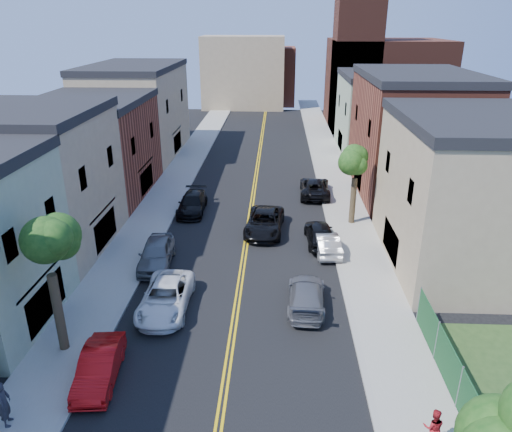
# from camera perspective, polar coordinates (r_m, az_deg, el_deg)

# --- Properties ---
(sidewalk_left) EXTENTS (3.20, 100.00, 0.15)m
(sidewalk_left) POSITION_cam_1_polar(r_m,az_deg,el_deg) (47.81, -9.63, 4.24)
(sidewalk_left) COLOR gray
(sidewalk_left) RESTS_ON ground
(sidewalk_right) EXTENTS (3.20, 100.00, 0.15)m
(sidewalk_right) POSITION_cam_1_polar(r_m,az_deg,el_deg) (47.11, 9.56, 3.97)
(sidewalk_right) COLOR gray
(sidewalk_right) RESTS_ON ground
(curb_left) EXTENTS (0.30, 100.00, 0.15)m
(curb_left) POSITION_cam_1_polar(r_m,az_deg,el_deg) (47.47, -7.56, 4.24)
(curb_left) COLOR gray
(curb_left) RESTS_ON ground
(curb_right) EXTENTS (0.30, 100.00, 0.15)m
(curb_right) POSITION_cam_1_polar(r_m,az_deg,el_deg) (46.93, 7.44, 4.03)
(curb_right) COLOR gray
(curb_right) RESTS_ON ground
(bldg_left_tan_near) EXTENTS (9.00, 10.00, 9.00)m
(bldg_left_tan_near) POSITION_cam_1_polar(r_m,az_deg,el_deg) (35.04, -24.93, 3.31)
(bldg_left_tan_near) COLOR #998466
(bldg_left_tan_near) RESTS_ON ground
(bldg_left_brick) EXTENTS (9.00, 12.00, 8.00)m
(bldg_left_brick) POSITION_cam_1_polar(r_m,az_deg,el_deg) (44.79, -18.71, 7.37)
(bldg_left_brick) COLOR brown
(bldg_left_brick) RESTS_ON ground
(bldg_left_tan_far) EXTENTS (9.00, 16.00, 9.50)m
(bldg_left_tan_far) POSITION_cam_1_polar(r_m,az_deg,el_deg) (57.60, -13.98, 11.79)
(bldg_left_tan_far) COLOR #998466
(bldg_left_tan_far) RESTS_ON ground
(bldg_right_tan) EXTENTS (9.00, 12.00, 9.00)m
(bldg_right_tan) POSITION_cam_1_polar(r_m,az_deg,el_deg) (32.45, 23.98, 2.05)
(bldg_right_tan) COLOR #998466
(bldg_right_tan) RESTS_ON ground
(bldg_right_brick) EXTENTS (9.00, 14.00, 10.00)m
(bldg_right_brick) POSITION_cam_1_polar(r_m,az_deg,el_deg) (45.10, 18.06, 8.87)
(bldg_right_brick) COLOR brown
(bldg_right_brick) RESTS_ON ground
(bldg_right_palegrn) EXTENTS (9.00, 12.00, 8.50)m
(bldg_right_palegrn) POSITION_cam_1_polar(r_m,az_deg,el_deg) (58.59, 14.57, 11.41)
(bldg_right_palegrn) COLOR gray
(bldg_right_palegrn) RESTS_ON ground
(church) EXTENTS (16.20, 14.20, 22.60)m
(church) POSITION_cam_1_polar(r_m,az_deg,el_deg) (73.26, 14.34, 15.89)
(church) COLOR #4C2319
(church) RESTS_ON ground
(backdrop_left) EXTENTS (14.00, 8.00, 12.00)m
(backdrop_left) POSITION_cam_1_polar(r_m,az_deg,el_deg) (87.05, -1.50, 16.64)
(backdrop_left) COLOR #998466
(backdrop_left) RESTS_ON ground
(backdrop_center) EXTENTS (10.00, 8.00, 10.00)m
(backdrop_center) POSITION_cam_1_polar(r_m,az_deg,el_deg) (90.95, 1.31, 16.26)
(backdrop_center) COLOR brown
(backdrop_center) RESTS_ON ground
(fence_right) EXTENTS (0.04, 15.00, 1.90)m
(fence_right) POSITION_cam_1_polar(r_m,az_deg,el_deg) (20.82, 24.38, -20.88)
(fence_right) COLOR #143F1E
(fence_right) RESTS_ON sidewalk_right
(tree_left_mid) EXTENTS (5.20, 5.20, 9.29)m
(tree_left_mid) POSITION_cam_1_polar(r_m,az_deg,el_deg) (22.46, -23.97, -0.86)
(tree_left_mid) COLOR #392A1C
(tree_left_mid) RESTS_ON sidewalk_left
(tree_right_far) EXTENTS (4.40, 4.40, 8.03)m
(tree_right_far) POSITION_cam_1_polar(r_m,az_deg,el_deg) (36.03, 11.92, 7.52)
(tree_right_far) COLOR #392A1C
(tree_right_far) RESTS_ON sidewalk_right
(red_sedan) EXTENTS (1.90, 4.42, 1.41)m
(red_sedan) POSITION_cam_1_polar(r_m,az_deg,el_deg) (22.92, -18.10, -16.60)
(red_sedan) COLOR #BC0C0D
(red_sedan) RESTS_ON ground
(white_pickup) EXTENTS (2.54, 5.44, 1.51)m
(white_pickup) POSITION_cam_1_polar(r_m,az_deg,el_deg) (26.78, -10.66, -9.46)
(white_pickup) COLOR white
(white_pickup) RESTS_ON ground
(grey_car_left) EXTENTS (2.37, 5.10, 1.69)m
(grey_car_left) POSITION_cam_1_polar(r_m,az_deg,el_deg) (31.36, -11.73, -4.36)
(grey_car_left) COLOR slate
(grey_car_left) RESTS_ON ground
(black_car_left) EXTENTS (2.17, 5.15, 1.49)m
(black_car_left) POSITION_cam_1_polar(r_m,az_deg,el_deg) (39.54, -7.57, 1.50)
(black_car_left) COLOR black
(black_car_left) RESTS_ON ground
(grey_car_right) EXTENTS (2.27, 4.99, 1.42)m
(grey_car_right) POSITION_cam_1_polar(r_m,az_deg,el_deg) (26.74, 5.99, -9.32)
(grey_car_right) COLOR #595A60
(grey_car_right) RESTS_ON ground
(black_car_right) EXTENTS (2.14, 4.76, 1.59)m
(black_car_right) POSITION_cam_1_polar(r_m,az_deg,el_deg) (33.87, 7.61, -2.08)
(black_car_right) COLOR black
(black_car_right) RESTS_ON ground
(silver_car_right) EXTENTS (1.82, 4.36, 1.40)m
(silver_car_right) POSITION_cam_1_polar(r_m,az_deg,el_deg) (32.83, 8.31, -3.13)
(silver_car_right) COLOR #9C9FA4
(silver_car_right) RESTS_ON ground
(dark_car_right_far) EXTENTS (2.74, 5.61, 1.54)m
(dark_car_right_far) POSITION_cam_1_polar(r_m,az_deg,el_deg) (43.25, 6.98, 3.41)
(dark_car_right_far) COLOR black
(dark_car_right_far) RESTS_ON ground
(black_suv_lane) EXTENTS (3.04, 5.86, 1.58)m
(black_suv_lane) POSITION_cam_1_polar(r_m,az_deg,el_deg) (35.46, 1.02, -0.73)
(black_suv_lane) COLOR black
(black_suv_lane) RESTS_ON ground
(pedestrian_left) EXTENTS (0.66, 0.82, 1.97)m
(pedestrian_left) POSITION_cam_1_polar(r_m,az_deg,el_deg) (21.87, -27.71, -19.08)
(pedestrian_left) COLOR #26262D
(pedestrian_left) RESTS_ON sidewalk_left
(pedestrian_right) EXTENTS (0.86, 0.73, 1.57)m
(pedestrian_right) POSITION_cam_1_polar(r_m,az_deg,el_deg) (20.17, 20.30, -22.45)
(pedestrian_right) COLOR maroon
(pedestrian_right) RESTS_ON sidewalk_right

